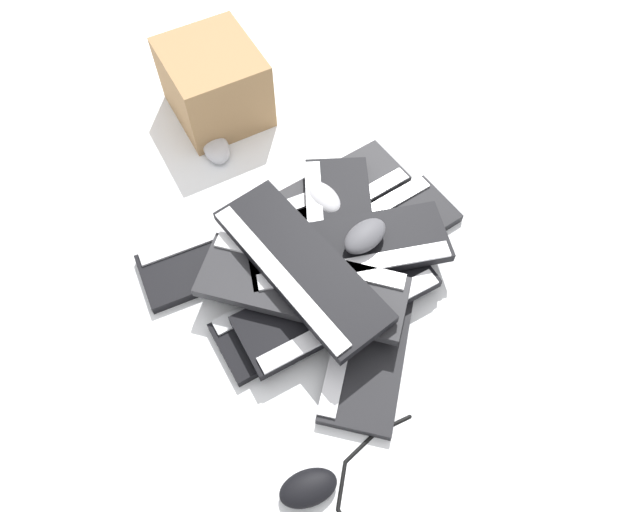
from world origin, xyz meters
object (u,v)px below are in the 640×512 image
(keyboard_2, at_px, (236,249))
(mouse_0, at_px, (308,488))
(keyboard_5, at_px, (338,302))
(keyboard_7, at_px, (339,235))
(keyboard_4, at_px, (371,329))
(keyboard_6, at_px, (302,284))
(mouse_3, at_px, (365,236))
(cardboard_box, at_px, (214,83))
(keyboard_1, at_px, (323,201))
(keyboard_8, at_px, (349,248))
(keyboard_0, at_px, (370,239))
(mouse_1, at_px, (323,198))
(mouse_2, at_px, (216,148))
(keyboard_3, at_px, (313,306))
(keyboard_9, at_px, (300,265))

(keyboard_2, distance_m, mouse_0, 0.55)
(keyboard_5, relative_size, keyboard_7, 1.00)
(keyboard_4, distance_m, keyboard_7, 0.23)
(keyboard_6, height_order, mouse_0, keyboard_6)
(mouse_3, height_order, cardboard_box, cardboard_box)
(keyboard_1, height_order, keyboard_7, keyboard_7)
(keyboard_8, bearing_deg, keyboard_0, 15.49)
(keyboard_4, relative_size, keyboard_6, 0.98)
(keyboard_5, relative_size, cardboard_box, 1.79)
(keyboard_4, bearing_deg, mouse_3, 59.77)
(mouse_1, distance_m, mouse_2, 0.33)
(keyboard_5, xyz_separation_m, keyboard_6, (-0.05, 0.07, 0.03))
(keyboard_2, distance_m, keyboard_8, 0.27)
(keyboard_7, bearing_deg, keyboard_3, -143.93)
(keyboard_3, height_order, keyboard_7, keyboard_7)
(keyboard_4, distance_m, keyboard_5, 0.09)
(keyboard_1, xyz_separation_m, mouse_3, (-0.02, -0.19, 0.10))
(keyboard_3, xyz_separation_m, mouse_3, (0.16, 0.04, 0.10))
(keyboard_2, distance_m, keyboard_6, 0.21)
(mouse_2, bearing_deg, keyboard_3, 7.88)
(mouse_2, height_order, mouse_3, mouse_3)
(keyboard_7, xyz_separation_m, keyboard_9, (-0.14, -0.05, 0.06))
(cardboard_box, bearing_deg, keyboard_0, -82.00)
(keyboard_4, relative_size, keyboard_7, 0.94)
(mouse_0, bearing_deg, keyboard_7, -115.45)
(mouse_1, xyz_separation_m, mouse_3, (-0.01, -0.17, 0.06))
(keyboard_0, xyz_separation_m, mouse_0, (-0.42, -0.38, 0.01))
(keyboard_4, bearing_deg, mouse_1, 73.28)
(keyboard_0, bearing_deg, keyboard_2, 150.61)
(mouse_0, relative_size, mouse_1, 1.00)
(mouse_3, bearing_deg, keyboard_9, -17.69)
(keyboard_0, distance_m, mouse_3, 0.11)
(mouse_0, xyz_separation_m, mouse_2, (0.26, 0.82, 0.00))
(keyboard_0, relative_size, keyboard_9, 0.98)
(keyboard_2, xyz_separation_m, keyboard_6, (0.06, -0.19, 0.06))
(keyboard_7, height_order, mouse_1, mouse_1)
(keyboard_0, xyz_separation_m, keyboard_5, (-0.17, -0.10, 0.03))
(keyboard_2, distance_m, keyboard_5, 0.28)
(keyboard_3, relative_size, mouse_2, 4.09)
(keyboard_0, distance_m, mouse_2, 0.48)
(keyboard_8, relative_size, mouse_3, 4.22)
(keyboard_0, relative_size, keyboard_3, 0.98)
(keyboard_5, height_order, cardboard_box, cardboard_box)
(keyboard_2, bearing_deg, keyboard_1, 0.11)
(cardboard_box, bearing_deg, keyboard_8, -89.92)
(keyboard_4, bearing_deg, keyboard_1, 72.35)
(keyboard_3, bearing_deg, keyboard_5, -40.71)
(keyboard_1, xyz_separation_m, keyboard_4, (-0.11, -0.34, 0.00))
(keyboard_5, bearing_deg, mouse_2, 89.39)
(mouse_2, distance_m, mouse_3, 0.50)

